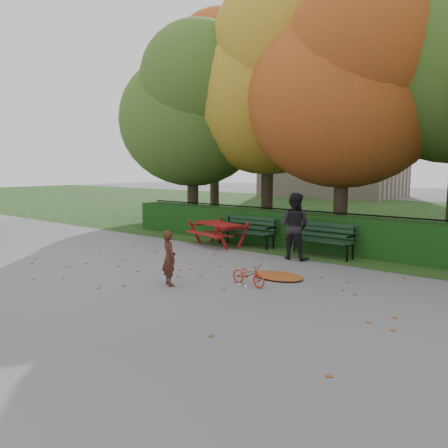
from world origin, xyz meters
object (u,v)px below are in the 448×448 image
Objects in this scene: tree_b at (273,81)px; tree_f at (217,95)px; bench_left at (248,229)px; bench_right at (321,237)px; tree_c at (352,83)px; tree_a at (194,109)px; child at (169,258)px; picnic_table at (219,228)px; bicycle at (249,275)px; adult at (294,226)px.

tree_b is 0.96× the size of tree_f.
bench_right is (2.40, 0.00, 0.00)m from bench_left.
tree_f is at bearing 157.65° from tree_c.
child is at bearing -50.91° from tree_a.
tree_b reaches higher than picnic_table.
tree_b is at bearing 166.55° from tree_c.
bicycle is at bearing -86.80° from bench_right.
bench_right is at bearing -16.61° from tree_a.
bench_left is at bearing -69.42° from tree_b.
child is (5.24, -6.46, -3.96)m from tree_a.
tree_f is (-4.69, 2.49, 0.29)m from tree_b.
tree_a is 0.85× the size of tree_b.
tree_a reaches higher than bench_left.
picnic_table is at bearing -37.00° from tree_a.
tree_c reaches higher than bench_left.
tree_a is 5.89m from bench_left.
tree_b is 5.13× the size of adult.
tree_a is 4.31m from tree_f.
tree_a is 4.37× the size of adult.
tree_c reaches higher than tree_a.
child is (2.09, -4.08, 0.03)m from picnic_table.
child reaches higher than bench_right.
tree_f is 9.44m from picnic_table.
bicycle is (0.47, -5.85, -4.60)m from tree_c.
bench_right is 3.17m from picnic_table.
tree_c is at bearing 11.00° from bicycle.
tree_c is at bearing -72.00° from child.
tree_f is 10.88× the size of bicycle.
tree_f reaches higher than child.
bench_right is at bearing 23.27° from picnic_table.
tree_c is 8.66m from tree_f.
bench_right is at bearing -83.30° from tree_c.
bench_left is 1.00× the size of bench_right.
tree_b is 9.21m from bicycle.
picnic_table is (5.10, -6.04, -5.16)m from tree_f.
tree_b is 4.72× the size of picnic_table.
tree_f is 5.36× the size of adult.
tree_f is at bearing 117.98° from tree_a.
tree_b is at bearing 139.33° from bench_right.
tree_a is 0.94× the size of tree_c.
tree_b is 7.88× the size of child.
tree_f is 4.93× the size of picnic_table.
tree_a is at bearing 163.39° from bench_right.
bench_right is 0.97× the size of picnic_table.
child reaches higher than picnic_table.
tree_b is 1.10× the size of tree_c.
picnic_table is 2.21× the size of bicycle.
bench_left is (3.89, -1.88, -4.00)m from tree_a.
bench_right is (3.54, -3.04, -4.88)m from tree_b.
bench_right is 1.61× the size of child.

